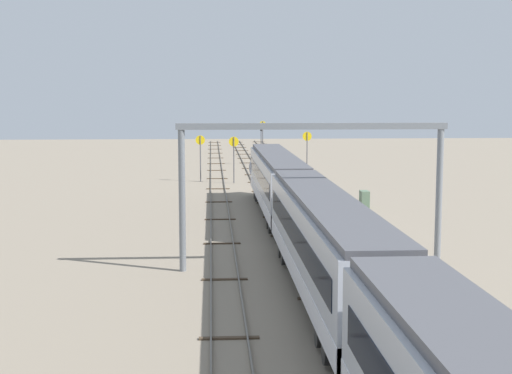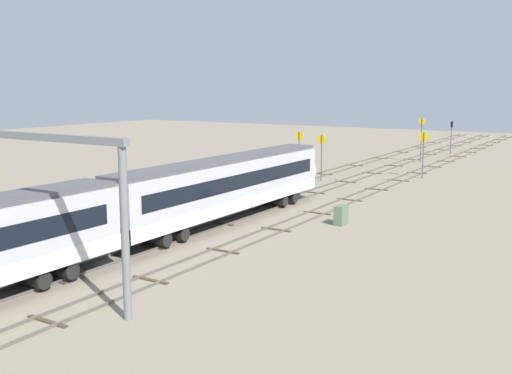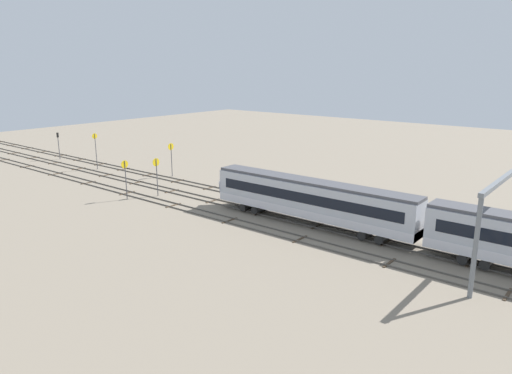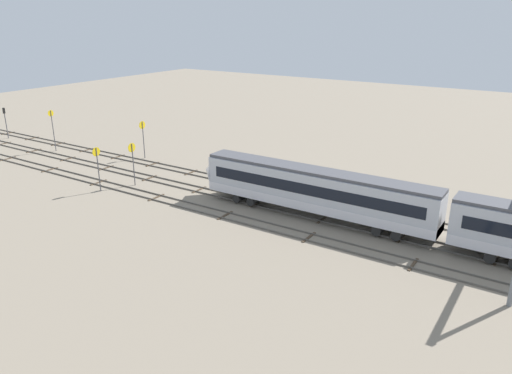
{
  "view_description": "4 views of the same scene",
  "coord_description": "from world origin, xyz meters",
  "px_view_note": "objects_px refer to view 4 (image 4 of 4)",
  "views": [
    {
      "loc": [
        -61.07,
        5.2,
        9.56
      ],
      "look_at": [
        1.44,
        1.41,
        1.77
      ],
      "focal_mm": 51.83,
      "sensor_mm": 36.0,
      "label": 1
    },
    {
      "loc": [
        -39.76,
        -25.5,
        10.23
      ],
      "look_at": [
        -0.15,
        -0.84,
        2.36
      ],
      "focal_mm": 41.93,
      "sensor_mm": 36.0,
      "label": 2
    },
    {
      "loc": [
        -29.27,
        41.75,
        16.63
      ],
      "look_at": [
        4.67,
        -0.07,
        2.98
      ],
      "focal_mm": 33.26,
      "sensor_mm": 36.0,
      "label": 3
    },
    {
      "loc": [
        -22.73,
        41.01,
        19.01
      ],
      "look_at": [
        3.52,
        0.66,
        2.13
      ],
      "focal_mm": 34.58,
      "sensor_mm": 36.0,
      "label": 4
    }
  ],
  "objects_px": {
    "speed_sign_near_foreground": "(143,133)",
    "speed_sign_distant_end": "(97,162)",
    "speed_sign_mid_trackside": "(133,157)",
    "speed_sign_far_trackside": "(52,125)",
    "signal_light_trackside_departure": "(5,119)",
    "relay_cabinet": "(317,183)"
  },
  "relations": [
    {
      "from": "speed_sign_near_foreground",
      "to": "relay_cabinet",
      "type": "relative_size",
      "value": 3.57
    },
    {
      "from": "speed_sign_mid_trackside",
      "to": "speed_sign_far_trackside",
      "type": "bearing_deg",
      "value": -12.32
    },
    {
      "from": "speed_sign_far_trackside",
      "to": "speed_sign_distant_end",
      "type": "relative_size",
      "value": 1.17
    },
    {
      "from": "speed_sign_near_foreground",
      "to": "speed_sign_far_trackside",
      "type": "height_order",
      "value": "speed_sign_far_trackside"
    },
    {
      "from": "speed_sign_near_foreground",
      "to": "speed_sign_mid_trackside",
      "type": "relative_size",
      "value": 1.03
    },
    {
      "from": "speed_sign_distant_end",
      "to": "signal_light_trackside_departure",
      "type": "bearing_deg",
      "value": -15.32
    },
    {
      "from": "speed_sign_distant_end",
      "to": "relay_cabinet",
      "type": "xyz_separation_m",
      "value": [
        -20.26,
        -14.25,
        -2.7
      ]
    },
    {
      "from": "signal_light_trackside_departure",
      "to": "relay_cabinet",
      "type": "height_order",
      "value": "signal_light_trackside_departure"
    },
    {
      "from": "speed_sign_mid_trackside",
      "to": "speed_sign_distant_end",
      "type": "height_order",
      "value": "speed_sign_distant_end"
    },
    {
      "from": "speed_sign_near_foreground",
      "to": "signal_light_trackside_departure",
      "type": "bearing_deg",
      "value": 7.74
    },
    {
      "from": "speed_sign_near_foreground",
      "to": "speed_sign_distant_end",
      "type": "height_order",
      "value": "speed_sign_near_foreground"
    },
    {
      "from": "speed_sign_near_foreground",
      "to": "speed_sign_mid_trackside",
      "type": "distance_m",
      "value": 11.67
    },
    {
      "from": "speed_sign_mid_trackside",
      "to": "speed_sign_distant_end",
      "type": "relative_size",
      "value": 0.99
    },
    {
      "from": "speed_sign_near_foreground",
      "to": "relay_cabinet",
      "type": "bearing_deg",
      "value": -176.52
    },
    {
      "from": "signal_light_trackside_departure",
      "to": "relay_cabinet",
      "type": "bearing_deg",
      "value": -174.34
    },
    {
      "from": "speed_sign_near_foreground",
      "to": "relay_cabinet",
      "type": "distance_m",
      "value": 26.17
    },
    {
      "from": "speed_sign_mid_trackside",
      "to": "speed_sign_far_trackside",
      "type": "distance_m",
      "value": 21.76
    },
    {
      "from": "speed_sign_near_foreground",
      "to": "signal_light_trackside_departure",
      "type": "xyz_separation_m",
      "value": [
        27.08,
        3.68,
        -0.3
      ]
    },
    {
      "from": "speed_sign_distant_end",
      "to": "signal_light_trackside_departure",
      "type": "height_order",
      "value": "speed_sign_distant_end"
    },
    {
      "from": "speed_sign_distant_end",
      "to": "speed_sign_far_trackside",
      "type": "bearing_deg",
      "value": -23.02
    },
    {
      "from": "speed_sign_far_trackside",
      "to": "speed_sign_mid_trackside",
      "type": "bearing_deg",
      "value": 167.68
    },
    {
      "from": "speed_sign_far_trackside",
      "to": "speed_sign_near_foreground",
      "type": "bearing_deg",
      "value": -162.5
    }
  ]
}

